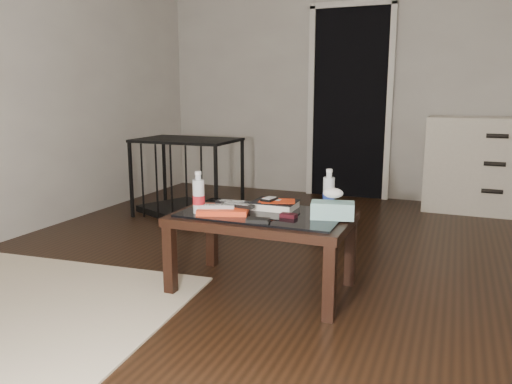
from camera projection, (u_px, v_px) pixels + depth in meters
ground at (328, 275)px, 3.14m from camera, size 5.00×5.00×0.00m
room_shell at (336, 4)px, 2.82m from camera, size 5.00×5.00×5.00m
doorway at (350, 102)px, 5.33m from camera, size 0.90×0.08×2.07m
coffee_table at (263, 223)px, 2.85m from camera, size 1.00×0.60×0.46m
dresser at (492, 166)px, 4.70m from camera, size 1.21×0.54×0.90m
pet_crate at (188, 190)px, 4.65m from camera, size 1.07×0.92×0.71m
magazines at (224, 210)px, 2.83m from camera, size 0.33×0.29×0.03m
remote_silver at (216, 206)px, 2.81m from camera, size 0.20×0.12×0.02m
remote_black_front at (237, 205)px, 2.83m from camera, size 0.20×0.07×0.02m
remote_black_back at (233, 202)px, 2.90m from camera, size 0.20×0.07×0.02m
textbook at (275, 205)px, 2.92m from camera, size 0.25×0.20×0.05m
dvd_mailers at (276, 200)px, 2.92m from camera, size 0.21×0.16×0.01m
ipod at (269, 199)px, 2.90m from camera, size 0.08×0.11×0.02m
flip_phone at (288, 216)px, 2.72m from camera, size 0.10×0.06×0.02m
wallet at (258, 220)px, 2.62m from camera, size 0.13×0.09×0.02m
water_bottle_left at (199, 192)px, 2.80m from camera, size 0.08×0.08×0.24m
water_bottle_right at (329, 189)px, 2.88m from camera, size 0.08×0.08×0.24m
tissue_box at (332, 210)px, 2.69m from camera, size 0.25×0.16×0.09m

